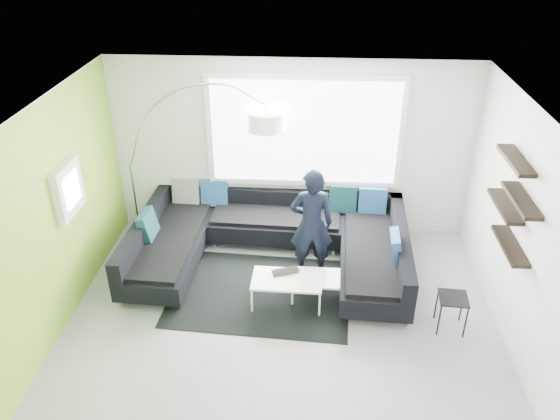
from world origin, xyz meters
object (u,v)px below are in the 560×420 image
(coffee_table, at_px, (303,288))
(arc_lamp, at_px, (130,166))
(laptop, at_px, (287,273))
(side_table, at_px, (451,313))
(person, at_px, (311,224))
(sectional_sofa, at_px, (270,245))

(coffee_table, relative_size, arc_lamp, 0.47)
(laptop, bearing_deg, coffee_table, -28.13)
(arc_lamp, distance_m, side_table, 4.99)
(person, xyz_separation_m, laptop, (-0.31, -0.60, -0.42))
(side_table, height_order, person, person)
(coffee_table, bearing_deg, arc_lamp, 153.35)
(arc_lamp, relative_size, person, 1.53)
(coffee_table, relative_size, person, 0.72)
(person, height_order, laptop, person)
(sectional_sofa, height_order, coffee_table, sectional_sofa)
(laptop, bearing_deg, sectional_sofa, 90.32)
(side_table, bearing_deg, person, 148.99)
(side_table, bearing_deg, laptop, 167.35)
(arc_lamp, height_order, laptop, arc_lamp)
(laptop, bearing_deg, person, 41.62)
(person, bearing_deg, sectional_sofa, -15.27)
(sectional_sofa, distance_m, coffee_table, 0.91)
(sectional_sofa, xyz_separation_m, side_table, (2.36, -1.18, -0.13))
(sectional_sofa, bearing_deg, arc_lamp, 165.12)
(sectional_sofa, distance_m, laptop, 0.76)
(sectional_sofa, xyz_separation_m, laptop, (0.28, -0.71, 0.03))
(sectional_sofa, distance_m, side_table, 2.64)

